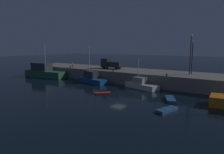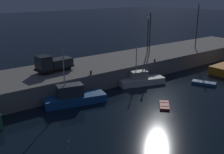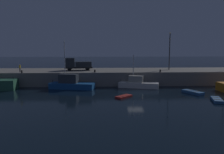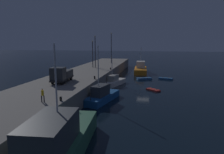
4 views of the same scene
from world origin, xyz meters
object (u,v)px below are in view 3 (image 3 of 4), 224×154
at_px(lamp_post_east, 169,51).
at_px(dockworker, 20,67).
at_px(utility_truck, 77,64).
at_px(fishing_boat_orange, 71,83).
at_px(bollard_west, 22,72).
at_px(dinghy_orange_near, 124,96).
at_px(bollard_central, 95,71).
at_px(fishing_trawler_red, 138,84).
at_px(dinghy_red_small, 217,100).
at_px(bollard_east, 160,71).
at_px(lamp_post_west, 170,48).
at_px(rowboat_white_mid, 193,92).

relative_size(lamp_post_east, dockworker, 4.44).
bearing_deg(utility_truck, fishing_boat_orange, -94.13).
bearing_deg(fishing_boat_orange, bollard_west, 166.19).
xyz_separation_m(fishing_boat_orange, bollard_west, (-9.67, 2.38, 2.02)).
distance_m(dinghy_orange_near, bollard_central, 11.73).
height_order(lamp_post_east, utility_truck, lamp_post_east).
height_order(fishing_trawler_red, dinghy_orange_near, fishing_trawler_red).
height_order(lamp_post_east, bollard_west, lamp_post_east).
xyz_separation_m(lamp_post_east, dockworker, (-31.22, -3.57, -3.23)).
bearing_deg(fishing_boat_orange, dockworker, 158.96).
distance_m(dinghy_red_small, utility_truck, 28.21).
height_order(dinghy_orange_near, bollard_east, bollard_east).
xyz_separation_m(fishing_trawler_red, lamp_post_east, (8.06, 7.17, 6.09)).
bearing_deg(bollard_east, fishing_boat_orange, -172.70).
relative_size(dinghy_red_small, bollard_central, 6.74).
height_order(bollard_central, bollard_east, bollard_central).
xyz_separation_m(lamp_post_east, bollard_east, (-3.39, -5.44, -3.87)).
xyz_separation_m(fishing_trawler_red, dinghy_orange_near, (-3.53, -8.43, -0.63)).
relative_size(fishing_trawler_red, bollard_west, 16.22).
bearing_deg(dinghy_orange_near, utility_truck, 119.71).
xyz_separation_m(lamp_post_west, bollard_east, (-3.18, -4.69, -4.49)).
relative_size(utility_truck, bollard_east, 11.97).
distance_m(dinghy_orange_near, utility_truck, 17.62).
height_order(rowboat_white_mid, bollard_east, bollard_east).
xyz_separation_m(dockworker, bollard_east, (27.82, -1.87, -0.64)).
height_order(dinghy_orange_near, bollard_central, bollard_central).
relative_size(dinghy_red_small, bollard_west, 7.49).
bearing_deg(dinghy_orange_near, fishing_boat_orange, 138.62).
distance_m(fishing_trawler_red, bollard_east, 5.45).
xyz_separation_m(fishing_trawler_red, dinghy_red_small, (9.39, -11.43, -0.58)).
bearing_deg(bollard_east, fishing_trawler_red, -159.70).
bearing_deg(dockworker, fishing_trawler_red, -8.83).
bearing_deg(lamp_post_east, utility_truck, -178.10).
bearing_deg(bollard_central, rowboat_white_mid, -26.30).
bearing_deg(bollard_central, dinghy_red_small, -37.24).
distance_m(lamp_post_west, lamp_post_east, 1.00).
relative_size(bollard_central, bollard_east, 1.06).
bearing_deg(lamp_post_east, bollard_east, -121.95).
relative_size(dockworker, bollard_east, 3.12).
bearing_deg(fishing_boat_orange, lamp_post_west, 18.68).
bearing_deg(lamp_post_east, rowboat_white_mid, -89.88).
relative_size(dockworker, bollard_central, 2.93).
bearing_deg(utility_truck, fishing_trawler_red, -28.34).
bearing_deg(fishing_trawler_red, lamp_post_east, 41.63).
distance_m(fishing_trawler_red, bollard_central, 8.73).
distance_m(dockworker, bollard_central, 15.05).
bearing_deg(utility_truck, dinghy_red_small, -39.91).
distance_m(fishing_boat_orange, dinghy_orange_near, 12.05).
distance_m(dinghy_red_small, dockworker, 36.01).
distance_m(dockworker, bollard_east, 27.89).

